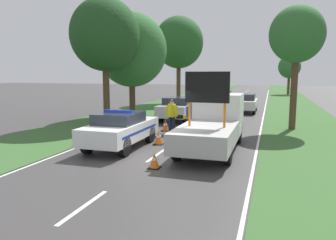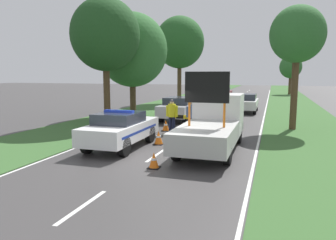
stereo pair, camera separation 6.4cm
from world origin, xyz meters
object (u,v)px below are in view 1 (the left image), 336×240
traffic_cone_near_truck (154,160)px  queued_car_suv_grey (211,96)px  work_truck (213,123)px  road_barrier (191,119)px  roadside_tree_near_right (105,35)px  roadside_tree_mid_left (179,43)px  traffic_cone_behind_barrier (165,125)px  police_officer (172,114)px  traffic_cone_centre_front (145,132)px  roadside_tree_mid_right (297,35)px  pedestrian_civilian (192,115)px  roadside_tree_near_left (132,50)px  police_car (121,129)px  roadside_tree_far_left (289,67)px  traffic_cone_near_police (159,138)px  queued_car_wagon_maroon (222,93)px  queued_car_van_white (245,103)px  queued_car_sedan_silver (179,108)px

traffic_cone_near_truck → queued_car_suv_grey: queued_car_suv_grey is taller
work_truck → queued_car_suv_grey: work_truck is taller
road_barrier → roadside_tree_near_right: size_ratio=0.31×
roadside_tree_mid_left → traffic_cone_behind_barrier: bearing=-76.7°
police_officer → traffic_cone_centre_front: 1.82m
traffic_cone_behind_barrier → roadside_tree_mid_right: roadside_tree_mid_right is taller
pedestrian_civilian → roadside_tree_mid_right: 7.31m
traffic_cone_near_truck → roadside_tree_near_left: 13.94m
police_car → roadside_tree_far_left: bearing=76.3°
police_officer → roadside_tree_near_left: bearing=-79.1°
roadside_tree_far_left → roadside_tree_near_left: bearing=-111.3°
roadside_tree_mid_left → traffic_cone_near_police: bearing=-76.8°
work_truck → pedestrian_civilian: (-1.57, 2.73, -0.03)m
pedestrian_civilian → roadside_tree_near_right: bearing=179.4°
police_officer → traffic_cone_near_police: (0.21, -2.71, -0.77)m
traffic_cone_near_police → queued_car_wagon_maroon: (-1.26, 28.09, 0.45)m
police_car → traffic_cone_near_police: 1.80m
traffic_cone_near_police → queued_car_wagon_maroon: size_ratio=0.13×
traffic_cone_near_police → queued_car_suv_grey: 20.80m
police_car → queued_car_van_white: bearing=73.2°
work_truck → pedestrian_civilian: size_ratio=3.30×
traffic_cone_behind_barrier → queued_car_suv_grey: size_ratio=0.15×
queued_car_sedan_silver → queued_car_wagon_maroon: queued_car_sedan_silver is taller
traffic_cone_centre_front → traffic_cone_near_truck: size_ratio=0.96×
traffic_cone_near_truck → roadside_tree_mid_right: roadside_tree_mid_right is taller
traffic_cone_behind_barrier → queued_car_sedan_silver: (-0.43, 4.31, 0.54)m
traffic_cone_near_police → roadside_tree_near_right: size_ratio=0.08×
roadside_tree_mid_left → police_car: bearing=-80.9°
queued_car_sedan_silver → queued_car_wagon_maroon: bearing=-89.9°
pedestrian_civilian → traffic_cone_behind_barrier: size_ratio=2.97×
traffic_cone_near_truck → roadside_tree_near_left: bearing=116.8°
traffic_cone_near_truck → roadside_tree_near_left: size_ratio=0.07×
queued_car_van_white → roadside_tree_mid_right: roadside_tree_mid_right is taller
roadside_tree_mid_right → police_car: bearing=-135.8°
police_car → queued_car_suv_grey: 21.85m
queued_car_wagon_maroon → work_truck: bearing=97.5°
queued_car_van_white → queued_car_suv_grey: size_ratio=1.02×
roadside_tree_near_left → roadside_tree_mid_right: roadside_tree_near_left is taller
traffic_cone_behind_barrier → roadside_tree_near_left: size_ratio=0.08×
traffic_cone_behind_barrier → roadside_tree_mid_left: bearing=103.3°
pedestrian_civilian → queued_car_sedan_silver: size_ratio=0.38×
roadside_tree_mid_right → roadside_tree_far_left: size_ratio=1.17×
work_truck → roadside_tree_near_left: roadside_tree_near_left is taller
work_truck → traffic_cone_behind_barrier: size_ratio=9.82×
roadside_tree_far_left → roadside_tree_near_right: bearing=-109.7°
roadside_tree_near_right → roadside_tree_far_left: bearing=70.3°
traffic_cone_near_truck → roadside_tree_mid_left: 25.07m
traffic_cone_near_truck → roadside_tree_far_left: bearing=81.9°
traffic_cone_near_police → queued_car_wagon_maroon: bearing=92.6°
roadside_tree_far_left → work_truck: bearing=-96.9°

